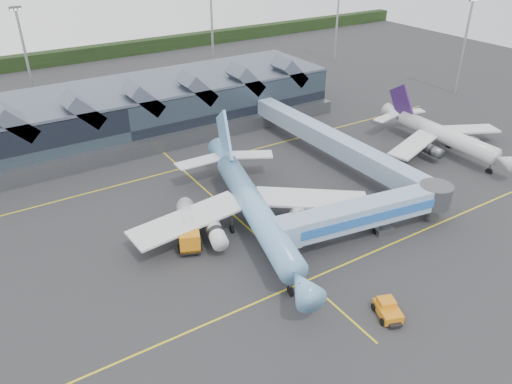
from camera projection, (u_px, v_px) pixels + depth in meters
ground at (270, 248)px, 66.50m from camera, size 260.00×260.00×0.00m
taxi_stripes at (233, 215)px, 73.86m from camera, size 120.00×60.00×0.01m
tree_line_far at (63, 57)px, 146.57m from camera, size 260.00×4.00×4.00m
terminal at (113, 115)px, 96.64m from camera, size 90.00×22.25×12.52m
light_masts at (197, 43)px, 116.45m from camera, size 132.40×42.56×22.45m
main_airliner at (252, 205)px, 68.96m from camera, size 33.91×39.73×12.93m
regional_jet at (441, 134)px, 92.33m from camera, size 27.32×29.71×10.22m
jet_bridge at (378, 211)px, 67.56m from camera, size 27.31×7.88×5.68m
fuel_truck at (187, 223)px, 68.07m from camera, size 6.14×10.55×3.60m
pushback_tug at (388, 310)px, 55.01m from camera, size 3.55×4.45×1.79m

